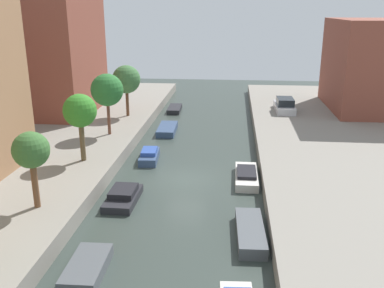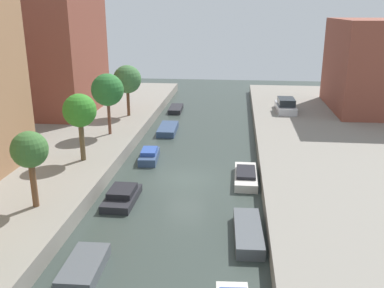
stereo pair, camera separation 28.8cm
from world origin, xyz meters
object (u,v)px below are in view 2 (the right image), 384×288
Objects in this scene: parked_car at (286,106)px; moored_boat_left_2 at (122,196)px; moored_boat_right_3 at (246,176)px; street_tree_4 at (127,80)px; moored_boat_left_1 at (84,267)px; moored_boat_left_5 at (176,109)px; street_tree_1 at (30,151)px; moored_boat_right_2 at (248,232)px; street_tree_2 at (80,111)px; moored_boat_left_4 at (168,129)px; moored_boat_left_3 at (149,156)px; street_tree_3 at (108,90)px; low_block_right at (384,65)px.

moored_boat_left_2 is (-11.64, -20.44, -1.24)m from parked_car.
street_tree_4 is at bearing 130.84° from moored_boat_right_3.
moored_boat_left_5 is (-0.35, 30.82, -0.04)m from moored_boat_left_1.
street_tree_1 is 1.11× the size of moored_boat_left_5.
moored_boat_right_2 is 7.54m from moored_boat_right_3.
moored_boat_left_2 is at bearing -47.75° from street_tree_2.
moored_boat_left_4 is 13.13m from moored_boat_right_3.
street_tree_1 is at bearing -102.94° from moored_boat_left_4.
moored_boat_left_4 is 0.98× the size of moored_boat_right_3.
street_tree_4 is 1.32× the size of moored_boat_left_5.
moored_boat_left_3 is (4.00, -9.72, -4.17)m from street_tree_4.
street_tree_3 is 1.03× the size of street_tree_4.
parked_car is at bearing -167.98° from low_block_right.
moored_boat_right_2 is at bearing 27.62° from moored_boat_left_1.
moored_boat_left_1 reaches higher than moored_boat_left_5.
moored_boat_left_5 is at bearing 111.14° from moored_boat_right_3.
street_tree_3 is 1.43× the size of moored_boat_left_2.
moored_boat_right_2 is (7.56, -27.05, 0.06)m from moored_boat_left_5.
moored_boat_left_2 is (3.83, 3.10, -3.78)m from street_tree_1.
low_block_right is 31.18m from street_tree_2.
low_block_right is 3.49× the size of moored_boat_left_3.
street_tree_2 is 1.43× the size of moored_boat_left_1.
moored_boat_left_5 is at bearing 93.12° from moored_boat_left_4.
street_tree_4 is 11.31m from moored_boat_left_3.
street_tree_3 is at bearing -147.67° from parked_car.
moored_boat_left_2 is 23.54m from moored_boat_left_5.
moored_boat_left_1 is (4.07, -24.34, -4.25)m from street_tree_4.
street_tree_3 is at bearing -133.29° from moored_boat_left_4.
moored_boat_left_3 is (4.00, 3.13, -4.10)m from street_tree_2.
street_tree_1 is 0.85× the size of street_tree_4.
street_tree_1 reaches higher than moored_boat_right_2.
street_tree_1 is 11.79m from moored_boat_left_3.
street_tree_1 is 1.27× the size of moored_boat_left_1.
low_block_right is 26.60m from moored_boat_left_3.
street_tree_4 is 1.14× the size of moored_boat_right_2.
street_tree_4 reaches higher than parked_car.
moored_boat_left_2 reaches higher than moored_boat_left_1.
low_block_right is 2.69× the size of moored_boat_right_2.
street_tree_1 is 0.82× the size of street_tree_3.
street_tree_1 is at bearing -140.98° from moored_boat_left_2.
low_block_right is 2.80× the size of street_tree_1.
street_tree_1 is 6.21m from moored_boat_left_2.
street_tree_1 reaches higher than parked_car.
moored_boat_right_3 is (11.26, 7.13, -3.79)m from street_tree_1.
street_tree_3 is 6.41m from street_tree_4.
moored_boat_right_3 is (7.27, -3.31, -0.04)m from moored_boat_left_3.
moored_boat_left_4 is (4.18, -1.97, -4.26)m from street_tree_4.
moored_boat_left_5 is at bearing 73.91° from street_tree_3.
low_block_right is at bearing 61.83° from moored_boat_right_2.
moored_boat_right_3 is (-0.02, 7.54, 0.02)m from moored_boat_right_2.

